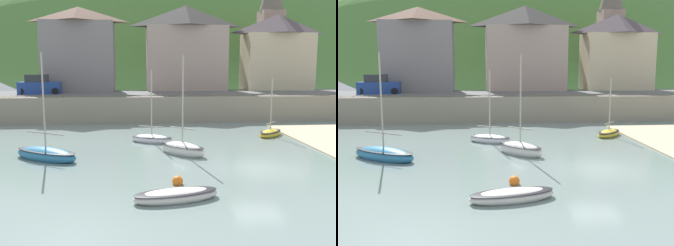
% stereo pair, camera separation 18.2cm
% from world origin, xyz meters
% --- Properties ---
extents(quay_seawall, '(48.00, 9.40, 2.40)m').
position_xyz_m(quay_seawall, '(0.00, 17.50, 1.36)').
color(quay_seawall, gray).
rests_on(quay_seawall, ground).
extents(hillside_backdrop, '(80.00, 44.00, 26.39)m').
position_xyz_m(hillside_backdrop, '(2.71, 55.20, 9.24)').
color(hillside_backdrop, '#53843D').
rests_on(hillside_backdrop, ground).
extents(waterfront_building_left, '(8.01, 5.51, 9.21)m').
position_xyz_m(waterfront_building_left, '(-12.52, 25.20, 7.07)').
color(waterfront_building_left, gray).
rests_on(waterfront_building_left, ground).
extents(waterfront_building_centre, '(9.18, 5.23, 9.46)m').
position_xyz_m(waterfront_building_centre, '(-0.57, 25.20, 7.21)').
color(waterfront_building_centre, '#AF988B').
rests_on(waterfront_building_centre, ground).
extents(waterfront_building_right, '(7.95, 4.69, 8.65)m').
position_xyz_m(waterfront_building_right, '(10.18, 25.20, 6.81)').
color(waterfront_building_right, beige).
rests_on(waterfront_building_right, ground).
extents(church_with_spire, '(3.00, 3.00, 15.47)m').
position_xyz_m(church_with_spire, '(10.75, 29.20, 10.39)').
color(church_with_spire, gray).
rests_on(church_with_spire, ground).
extents(sailboat_white_hull, '(3.24, 2.32, 5.16)m').
position_xyz_m(sailboat_white_hull, '(-5.30, 7.20, 0.25)').
color(sailboat_white_hull, white).
rests_on(sailboat_white_hull, ground).
extents(rowboat_small_beached, '(3.73, 1.89, 0.61)m').
position_xyz_m(rowboat_small_beached, '(-4.84, -4.36, 0.19)').
color(rowboat_small_beached, silver).
rests_on(rowboat_small_beached, ground).
extents(sailboat_tall_mast, '(3.07, 3.05, 6.18)m').
position_xyz_m(sailboat_tall_mast, '(-3.61, 3.44, 0.33)').
color(sailboat_tall_mast, silver).
rests_on(sailboat_tall_mast, ground).
extents(fishing_boat_green, '(4.32, 3.37, 6.25)m').
position_xyz_m(fishing_boat_green, '(-11.54, 2.85, 0.31)').
color(fishing_boat_green, teal).
rests_on(fishing_boat_green, ground).
extents(dinghy_open_wooden, '(2.83, 2.96, 4.49)m').
position_xyz_m(dinghy_open_wooden, '(3.78, 8.85, 0.22)').
color(dinghy_open_wooden, gold).
rests_on(dinghy_open_wooden, ground).
extents(parked_car_near_slipway, '(4.16, 1.85, 1.95)m').
position_xyz_m(parked_car_near_slipway, '(-16.01, 20.70, 3.20)').
color(parked_car_near_slipway, navy).
rests_on(parked_car_near_slipway, ground).
extents(mooring_buoy, '(0.50, 0.50, 0.50)m').
position_xyz_m(mooring_buoy, '(-4.56, -2.33, 0.15)').
color(mooring_buoy, orange).
rests_on(mooring_buoy, ground).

